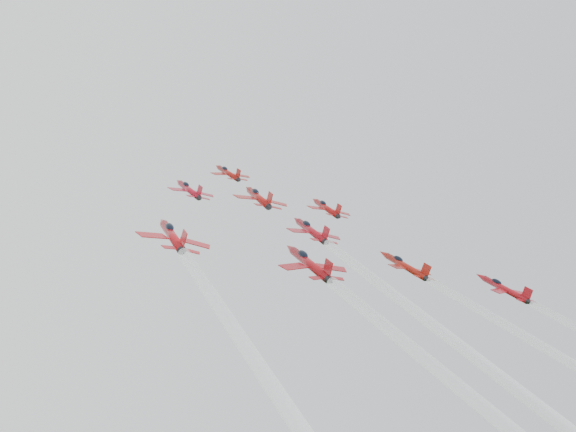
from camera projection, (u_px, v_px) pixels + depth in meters
jet_lead at (228, 173)px, 147.83m from camera, size 8.69×11.03×7.34m
jet_row2_left at (189, 189)px, 122.34m from camera, size 8.38×10.64×7.07m
jet_row2_center at (258, 197)px, 131.81m from camera, size 10.60×13.46×8.95m
jet_row2_right at (326, 208)px, 139.88m from camera, size 9.33×11.84×7.87m
jet_center at (508, 372)px, 77.40m from camera, size 9.70×90.04×56.77m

